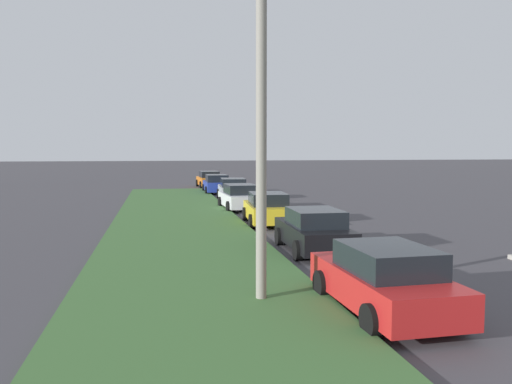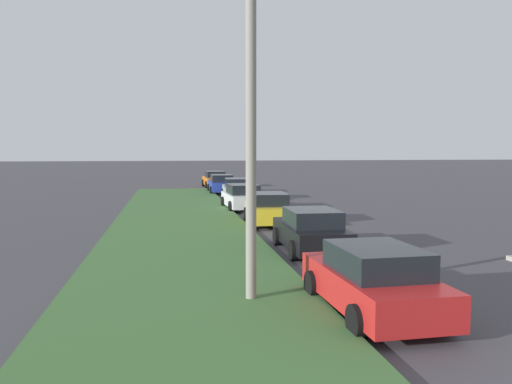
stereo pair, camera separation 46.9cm
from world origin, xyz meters
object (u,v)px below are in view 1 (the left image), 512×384
Objects in this scene: parked_car_silver at (233,189)px; streetlight at (275,109)px; parked_car_blue at (217,184)px; parked_car_black at (314,231)px; parked_car_red at (384,280)px; parked_car_yellow at (268,209)px; parked_car_white at (240,197)px; parked_car_orange at (209,179)px.

streetlight reaches higher than parked_car_silver.
parked_car_blue is at bearing -3.67° from streetlight.
parked_car_blue is at bearing 2.28° from parked_car_black.
streetlight reaches higher than parked_car_blue.
parked_car_black is (6.70, -0.48, 0.00)m from parked_car_red.
parked_car_silver is at bearing 3.05° from parked_car_yellow.
parked_car_white is at bearing 178.86° from parked_car_silver.
streetlight is at bearing 170.73° from parked_car_white.
parked_car_black is at bearing 179.67° from parked_car_white.
parked_car_white is 6.09m from parked_car_silver.
parked_car_silver is at bearing 1.09° from parked_car_black.
parked_car_white is at bearing 3.32° from parked_car_black.
parked_car_silver is (12.03, -0.07, 0.00)m from parked_car_yellow.
parked_car_yellow and parked_car_orange have the same top height.
parked_car_yellow is 0.59× the size of streetlight.
parked_car_white is 1.02× the size of parked_car_blue.
parked_car_blue is at bearing 4.94° from parked_car_yellow.
parked_car_red and parked_car_orange have the same top height.
streetlight is at bearing 56.56° from parked_car_red.
parked_car_black and parked_car_blue have the same top height.
parked_car_black is 18.73m from parked_car_silver.
parked_car_orange is at bearing -3.03° from streetlight.
parked_car_red is at bearing 177.32° from parked_car_white.
streetlight is (-12.12, 2.36, 3.67)m from parked_car_yellow.
parked_car_red is 4.42m from streetlight.
parked_car_black is 6.70m from parked_car_yellow.
parked_car_silver is 5.36m from parked_car_blue.
parked_car_silver is at bearing -5.75° from streetlight.
parked_car_orange is 36.15m from streetlight.
streetlight is at bearing 177.30° from parked_car_silver.
parked_car_yellow is 1.02× the size of parked_car_blue.
parked_car_red is 13.39m from parked_car_yellow.
streetlight is at bearing 172.32° from parked_car_yellow.
parked_car_white is 1.00× the size of parked_car_orange.
streetlight reaches higher than parked_car_white.
parked_car_blue is 29.78m from streetlight.
parked_car_yellow is at bearing -3.32° from parked_car_red.
parked_car_red and parked_car_yellow have the same top height.
parked_car_silver is (25.42, -0.34, 0.00)m from parked_car_red.
parked_car_yellow is 1.00× the size of parked_car_silver.
parked_car_yellow is 1.00× the size of parked_car_white.
parked_car_blue is (30.76, 0.21, 0.00)m from parked_car_red.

